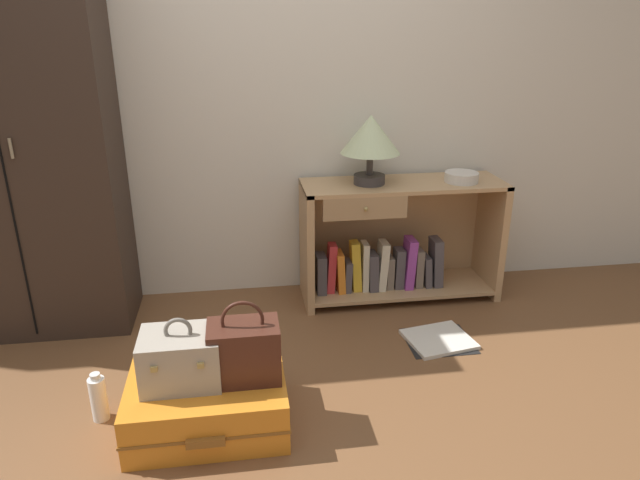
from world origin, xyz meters
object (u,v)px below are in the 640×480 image
object	(u,v)px
train_case	(181,358)
bottle	(99,398)
wardrobe	(17,139)
table_lamp	(371,137)
handbag	(244,351)
bowl	(461,177)
bookshelf	(393,244)
open_book_on_floor	(439,340)
suitcase_large	(208,402)

from	to	relation	value
train_case	bottle	size ratio (longest dim) A/B	1.40
wardrobe	table_lamp	xyz separation A→B (m)	(1.74, 0.03, -0.05)
table_lamp	bottle	bearing A→B (deg)	-144.90
handbag	bowl	bearing A→B (deg)	38.81
bowl	bookshelf	bearing A→B (deg)	172.17
table_lamp	bowl	world-z (taller)	table_lamp
wardrobe	bottle	bearing A→B (deg)	-63.95
bowl	wardrobe	bearing A→B (deg)	179.87
table_lamp	bottle	size ratio (longest dim) A/B	1.74
open_book_on_floor	train_case	bearing A→B (deg)	-158.73
wardrobe	bowl	xyz separation A→B (m)	(2.26, -0.01, -0.28)
bookshelf	handbag	distance (m)	1.36
bowl	train_case	world-z (taller)	bowl
bowl	suitcase_large	world-z (taller)	bowl
suitcase_large	table_lamp	bearing A→B (deg)	49.39
bowl	handbag	bearing A→B (deg)	-141.19
suitcase_large	bottle	xyz separation A→B (m)	(-0.44, 0.10, -0.01)
suitcase_large	bookshelf	bearing A→B (deg)	44.99
bowl	suitcase_large	xyz separation A→B (m)	(-1.38, -0.98, -0.61)
suitcase_large	handbag	bearing A→B (deg)	-3.27
handbag	table_lamp	bearing A→B (deg)	54.97
train_case	open_book_on_floor	size ratio (longest dim) A/B	0.84
train_case	handbag	world-z (taller)	handbag
table_lamp	suitcase_large	xyz separation A→B (m)	(-0.87, -1.02, -0.83)
bowl	bottle	xyz separation A→B (m)	(-1.82, -0.88, -0.61)
wardrobe	handbag	world-z (taller)	wardrobe
wardrobe	train_case	size ratio (longest dim) A/B	6.62
table_lamp	open_book_on_floor	size ratio (longest dim) A/B	1.04
bottle	open_book_on_floor	bearing A→B (deg)	13.46
train_case	handbag	bearing A→B (deg)	-1.87
suitcase_large	handbag	size ratio (longest dim) A/B	1.86
table_lamp	bottle	distance (m)	1.81
bookshelf	bowl	xyz separation A→B (m)	(0.35, -0.05, 0.39)
table_lamp	bowl	distance (m)	0.56
bowl	open_book_on_floor	distance (m)	0.91
bottle	open_book_on_floor	distance (m)	1.61
table_lamp	train_case	xyz separation A→B (m)	(-0.96, -1.02, -0.62)
open_book_on_floor	bowl	bearing A→B (deg)	63.31
bowl	suitcase_large	bearing A→B (deg)	-144.67
suitcase_large	open_book_on_floor	bearing A→B (deg)	22.71
handbag	open_book_on_floor	size ratio (longest dim) A/B	0.94
open_book_on_floor	bottle	bearing A→B (deg)	-166.54
bottle	handbag	bearing A→B (deg)	-10.23
train_case	bottle	xyz separation A→B (m)	(-0.35, 0.10, -0.22)
table_lamp	handbag	world-z (taller)	table_lamp
table_lamp	suitcase_large	bearing A→B (deg)	-130.61
wardrobe	train_case	xyz separation A→B (m)	(0.78, -0.99, -0.67)
suitcase_large	train_case	size ratio (longest dim) A/B	2.07
bowl	bottle	size ratio (longest dim) A/B	0.86
suitcase_large	open_book_on_floor	world-z (taller)	suitcase_large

